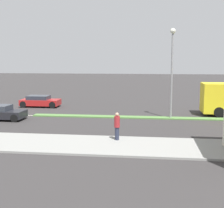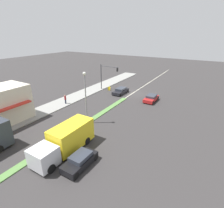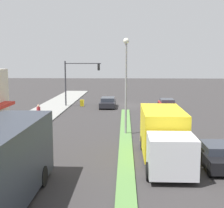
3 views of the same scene
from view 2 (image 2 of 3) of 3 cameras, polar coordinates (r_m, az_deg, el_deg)
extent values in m
plane|color=#333030|center=(24.50, -11.08, -7.99)|extent=(160.00, 160.00, 0.00)
cube|color=gray|center=(30.49, -24.54, -3.32)|extent=(4.00, 73.00, 0.12)
cube|color=#568442|center=(20.07, -29.19, -18.18)|extent=(0.90, 46.00, 0.10)
cube|color=beige|center=(38.46, 6.88, 3.59)|extent=(0.16, 60.00, 0.01)
cube|color=red|center=(26.92, -30.32, -1.04)|extent=(0.70, 5.99, 0.20)
cylinder|color=#333338|center=(40.25, -3.56, 8.86)|extent=(0.18, 0.18, 5.60)
cylinder|color=#333338|center=(38.53, -0.82, 12.10)|extent=(4.50, 0.12, 0.12)
cube|color=black|center=(37.64, 1.75, 11.15)|extent=(0.28, 0.24, 0.84)
sphere|color=red|center=(37.70, 1.86, 11.59)|extent=(0.18, 0.18, 0.18)
sphere|color=gold|center=(37.75, 1.85, 11.18)|extent=(0.18, 0.18, 0.18)
sphere|color=green|center=(37.81, 1.85, 10.78)|extent=(0.18, 0.18, 0.18)
cylinder|color=gray|center=(24.36, -8.53, 1.39)|extent=(0.16, 0.16, 7.00)
sphere|color=silver|center=(23.34, -9.03, 9.80)|extent=(0.44, 0.44, 0.44)
cylinder|color=#282D42|center=(33.09, -14.92, 0.80)|extent=(0.26, 0.26, 0.79)
cylinder|color=maroon|center=(32.84, -15.04, 1.99)|extent=(0.34, 0.34, 0.67)
sphere|color=tan|center=(32.69, -15.12, 2.72)|extent=(0.22, 0.22, 0.22)
cube|color=yellow|center=(40.02, -0.85, 5.12)|extent=(0.45, 0.21, 0.84)
cube|color=yellow|center=(39.76, -1.10, 5.00)|extent=(0.45, 0.21, 0.84)
cube|color=silver|center=(18.50, -21.39, -15.78)|extent=(2.28, 2.20, 1.90)
cube|color=yellow|center=(20.31, -13.02, -9.82)|extent=(2.40, 5.10, 2.60)
cylinder|color=black|center=(18.18, -19.30, -19.33)|extent=(0.28, 0.90, 0.90)
cylinder|color=black|center=(19.61, -23.59, -16.59)|extent=(0.28, 0.90, 0.90)
cylinder|color=black|center=(21.06, -8.20, -11.80)|extent=(0.28, 0.90, 0.90)
cylinder|color=black|center=(22.30, -12.61, -10.04)|extent=(0.28, 0.90, 0.90)
cube|color=black|center=(37.77, 2.79, 4.13)|extent=(1.86, 4.41, 0.60)
cube|color=#2D333D|center=(37.80, 2.97, 4.97)|extent=(1.58, 2.43, 0.44)
cylinder|color=black|center=(35.95, 2.60, 2.93)|extent=(0.22, 0.64, 0.64)
cylinder|color=black|center=(36.72, 0.32, 3.37)|extent=(0.22, 0.64, 0.64)
cylinder|color=black|center=(38.98, 5.12, 4.40)|extent=(0.22, 0.64, 0.64)
cylinder|color=black|center=(39.69, 2.96, 4.79)|extent=(0.22, 0.64, 0.64)
cube|color=#AD1E1E|center=(34.20, 12.63, 1.67)|extent=(1.85, 4.02, 0.60)
cube|color=#2D333D|center=(34.21, 12.81, 2.56)|extent=(1.57, 2.21, 0.41)
cylinder|color=black|center=(32.62, 13.06, 0.35)|extent=(0.22, 0.68, 0.68)
cylinder|color=black|center=(33.11, 10.38, 0.90)|extent=(0.22, 0.68, 0.68)
cylinder|color=black|center=(35.44, 14.69, 1.95)|extent=(0.22, 0.68, 0.68)
cylinder|color=black|center=(35.89, 12.19, 2.44)|extent=(0.22, 0.68, 0.68)
cube|color=black|center=(18.16, -10.47, -18.05)|extent=(1.73, 3.81, 0.65)
cube|color=#2D333D|center=(17.93, -10.18, -16.42)|extent=(1.47, 2.09, 0.42)
cylinder|color=black|center=(17.10, -11.76, -22.01)|extent=(0.22, 0.68, 0.68)
cylinder|color=black|center=(17.95, -15.63, -19.91)|extent=(0.22, 0.68, 0.68)
cylinder|color=black|center=(18.74, -5.53, -16.96)|extent=(0.22, 0.68, 0.68)
cylinder|color=black|center=(19.52, -9.30, -15.36)|extent=(0.22, 0.68, 0.68)
camera|label=1|loc=(45.80, -33.99, 9.45)|focal=50.00mm
camera|label=3|loc=(17.36, -75.26, -17.19)|focal=50.00mm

